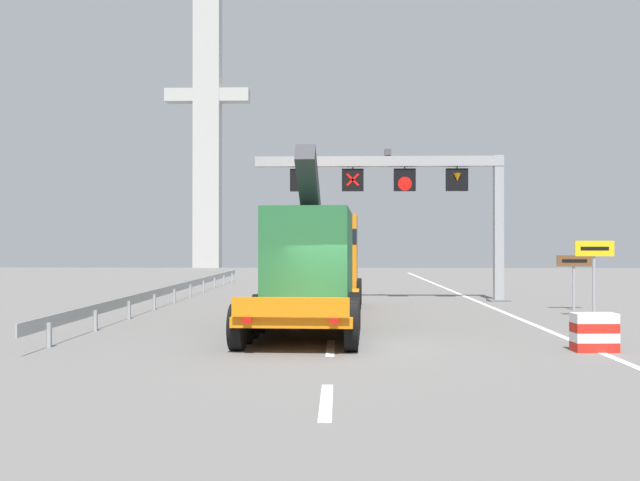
% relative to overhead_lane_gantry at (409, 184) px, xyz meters
% --- Properties ---
extents(ground, '(112.00, 112.00, 0.00)m').
position_rel_overhead_lane_gantry_xyz_m(ground, '(-3.26, -13.54, -5.17)').
color(ground, slate).
extents(lane_markings, '(0.20, 48.00, 0.01)m').
position_rel_overhead_lane_gantry_xyz_m(lane_markings, '(-3.32, 3.16, -5.16)').
color(lane_markings, silver).
rests_on(lane_markings, ground).
extents(edge_line_right, '(0.20, 63.00, 0.01)m').
position_rel_overhead_lane_gantry_xyz_m(edge_line_right, '(2.94, -1.54, -5.17)').
color(edge_line_right, silver).
rests_on(edge_line_right, ground).
extents(overhead_lane_gantry, '(11.18, 0.90, 6.71)m').
position_rel_overhead_lane_gantry_xyz_m(overhead_lane_gantry, '(0.00, 0.00, 0.00)').
color(overhead_lane_gantry, '#9EA0A5').
rests_on(overhead_lane_gantry, ground).
extents(heavy_haul_truck_orange, '(3.56, 14.15, 5.30)m').
position_rel_overhead_lane_gantry_xyz_m(heavy_haul_truck_orange, '(-3.86, -6.93, -3.18)').
color(heavy_haul_truck_orange, orange).
rests_on(heavy_haul_truck_orange, ground).
extents(exit_sign_yellow, '(1.32, 0.15, 2.63)m').
position_rel_overhead_lane_gantry_xyz_m(exit_sign_yellow, '(5.58, -6.82, -3.20)').
color(exit_sign_yellow, '#9EA0A5').
rests_on(exit_sign_yellow, ground).
extents(tourist_info_sign_brown, '(1.31, 0.15, 2.09)m').
position_rel_overhead_lane_gantry_xyz_m(tourist_info_sign_brown, '(5.86, -3.96, -3.61)').
color(tourist_info_sign_brown, '#9EA0A5').
rests_on(tourist_info_sign_brown, ground).
extents(crash_barrier_striped, '(1.03, 0.55, 0.90)m').
position_rel_overhead_lane_gantry_xyz_m(crash_barrier_striped, '(2.86, -14.23, -4.72)').
color(crash_barrier_striped, red).
rests_on(crash_barrier_striped, ground).
extents(guardrail_left, '(0.13, 31.89, 0.76)m').
position_rel_overhead_lane_gantry_xyz_m(guardrail_left, '(-10.22, 0.40, -4.61)').
color(guardrail_left, '#999EA3').
rests_on(guardrail_left, ground).
extents(bridge_pylon_distant, '(9.00, 2.00, 29.74)m').
position_rel_overhead_lane_gantry_xyz_m(bridge_pylon_distant, '(-17.21, 42.96, 10.08)').
color(bridge_pylon_distant, '#B7B7B2').
rests_on(bridge_pylon_distant, ground).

